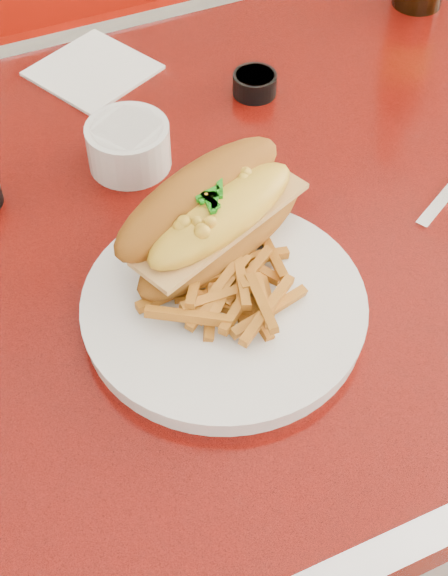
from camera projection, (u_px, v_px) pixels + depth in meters
name	position (u px, v px, depth m)	size (l,w,h in m)	color
ground	(230.00, 511.00, 1.47)	(8.00, 8.00, 0.00)	silver
diner_table	(233.00, 303.00, 1.00)	(1.23, 0.83, 0.77)	#B8150B
booth_bench_far	(75.00, 131.00, 1.72)	(1.20, 0.51, 0.90)	#9D170A
dinner_plate	(224.00, 307.00, 0.78)	(0.31, 0.31, 0.02)	white
mac_hoagie	(214.00, 215.00, 0.79)	(0.24, 0.18, 0.10)	#955618
fries_pile	(230.00, 281.00, 0.77)	(0.12, 0.11, 0.04)	orange
fork	(178.00, 250.00, 0.82)	(0.06, 0.12, 0.00)	silver
gravy_ramekin	(129.00, 144.00, 0.91)	(0.11, 0.11, 0.05)	white
sauce_cup_right	(255.00, 83.00, 1.01)	(0.07, 0.07, 0.03)	black
paper_napkin	(93.00, 70.00, 1.04)	(0.13, 0.13, 0.00)	white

